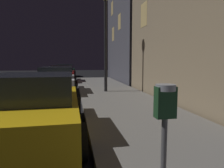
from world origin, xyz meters
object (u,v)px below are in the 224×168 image
at_px(car_white, 57,80).
at_px(car_red, 63,74).
at_px(car_yellow_cab, 35,107).
at_px(street_lamp, 106,26).
at_px(parking_meter, 165,118).
at_px(car_green, 66,71).

bearing_deg(car_white, car_red, 90.00).
bearing_deg(car_yellow_cab, car_white, 90.00).
height_order(car_white, street_lamp, street_lamp).
distance_m(parking_meter, car_white, 9.31).
relative_size(parking_meter, car_yellow_cab, 0.33).
relative_size(car_yellow_cab, car_red, 0.92).
bearing_deg(car_yellow_cab, parking_meter, -59.19).
height_order(car_yellow_cab, car_white, same).
bearing_deg(car_white, parking_meter, -79.51).
distance_m(car_red, street_lamp, 7.41).
height_order(parking_meter, car_red, parking_meter).
bearing_deg(street_lamp, car_white, 168.50).
distance_m(car_white, car_green, 12.46).
bearing_deg(car_yellow_cab, car_red, 90.00).
bearing_deg(parking_meter, car_yellow_cab, 120.81).
xyz_separation_m(car_yellow_cab, car_green, (-0.00, 18.77, -0.00)).
bearing_deg(parking_meter, car_red, 96.43).
distance_m(car_yellow_cab, car_red, 12.19).
distance_m(car_green, street_lamp, 13.50).
bearing_deg(car_yellow_cab, street_lamp, 66.67).
relative_size(car_red, street_lamp, 0.88).
distance_m(parking_meter, car_green, 21.68).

